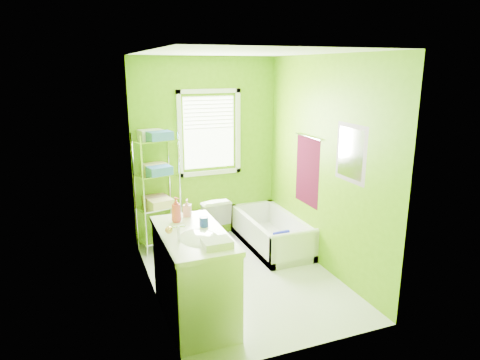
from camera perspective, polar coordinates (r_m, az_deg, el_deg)
name	(u,v)px	position (r m, az deg, el deg)	size (l,w,h in m)	color
ground	(243,277)	(5.28, 0.38, -12.85)	(2.90, 2.90, 0.00)	silver
room_envelope	(243,151)	(4.76, 0.41, 3.86)	(2.14, 2.94, 2.62)	#5A9307
window	(209,128)	(6.09, -4.11, 6.90)	(0.92, 0.05, 1.22)	white
door	(173,244)	(3.71, -8.97, -8.41)	(0.09, 0.80, 2.00)	white
right_wall_decor	(323,164)	(5.25, 11.05, 2.11)	(0.04, 1.48, 1.17)	#43071C
bathtub	(272,237)	(6.06, 4.29, -7.57)	(0.67, 1.44, 0.46)	white
toilet	(209,220)	(6.07, -4.12, -5.35)	(0.40, 0.71, 0.72)	white
vanity	(194,273)	(4.35, -6.12, -12.22)	(0.62, 1.21, 1.17)	white
wire_shelf_unit	(158,178)	(5.85, -10.85, 0.26)	(0.61, 0.50, 1.65)	silver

